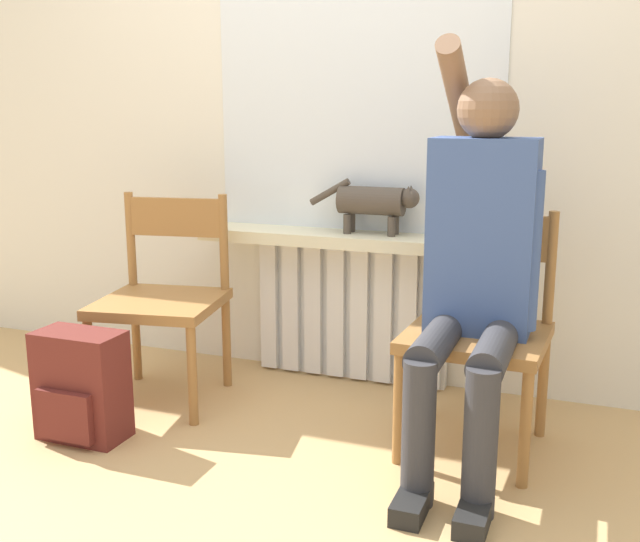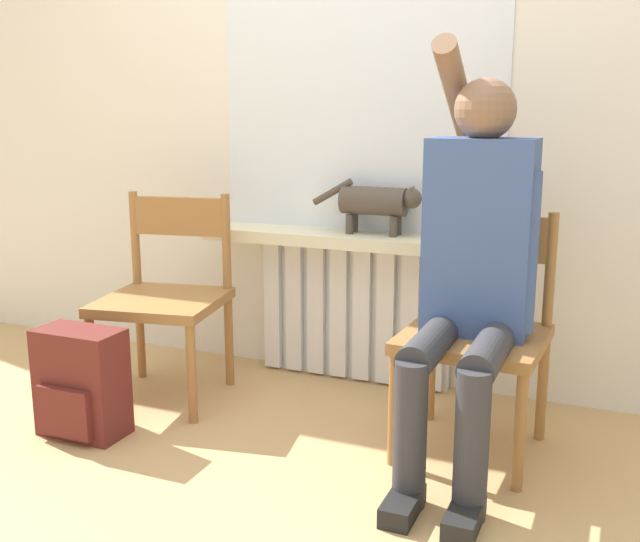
{
  "view_description": "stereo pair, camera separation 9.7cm",
  "coord_description": "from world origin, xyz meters",
  "px_view_note": "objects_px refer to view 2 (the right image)",
  "views": [
    {
      "loc": [
        0.99,
        -1.8,
        1.16
      ],
      "look_at": [
        0.0,
        0.79,
        0.55
      ],
      "focal_mm": 42.0,
      "sensor_mm": 36.0,
      "label": 1
    },
    {
      "loc": [
        1.08,
        -1.76,
        1.16
      ],
      "look_at": [
        0.0,
        0.79,
        0.55
      ],
      "focal_mm": 42.0,
      "sensor_mm": 36.0,
      "label": 2
    }
  ],
  "objects_px": {
    "chair_right": "(477,330)",
    "person": "(473,261)",
    "backpack": "(81,384)",
    "cat": "(377,202)",
    "chair_left": "(166,294)"
  },
  "relations": [
    {
      "from": "chair_right",
      "to": "person",
      "type": "bearing_deg",
      "value": -87.79
    },
    {
      "from": "cat",
      "to": "chair_left",
      "type": "bearing_deg",
      "value": -149.73
    },
    {
      "from": "chair_right",
      "to": "cat",
      "type": "height_order",
      "value": "cat"
    },
    {
      "from": "person",
      "to": "backpack",
      "type": "distance_m",
      "value": 1.45
    },
    {
      "from": "chair_right",
      "to": "person",
      "type": "xyz_separation_m",
      "value": [
        -0.0,
        -0.11,
        0.26
      ]
    },
    {
      "from": "person",
      "to": "cat",
      "type": "bearing_deg",
      "value": 133.12
    },
    {
      "from": "chair_right",
      "to": "cat",
      "type": "xyz_separation_m",
      "value": [
        -0.51,
        0.43,
        0.36
      ]
    },
    {
      "from": "chair_left",
      "to": "chair_right",
      "type": "distance_m",
      "value": 1.25
    },
    {
      "from": "person",
      "to": "cat",
      "type": "xyz_separation_m",
      "value": [
        -0.51,
        0.54,
        0.1
      ]
    },
    {
      "from": "person",
      "to": "chair_right",
      "type": "bearing_deg",
      "value": 89.57
    },
    {
      "from": "chair_left",
      "to": "cat",
      "type": "relative_size",
      "value": 1.74
    },
    {
      "from": "chair_left",
      "to": "chair_right",
      "type": "xyz_separation_m",
      "value": [
        1.25,
        0.0,
        0.0
      ]
    },
    {
      "from": "person",
      "to": "backpack",
      "type": "height_order",
      "value": "person"
    },
    {
      "from": "chair_right",
      "to": "backpack",
      "type": "height_order",
      "value": "chair_right"
    },
    {
      "from": "chair_right",
      "to": "person",
      "type": "distance_m",
      "value": 0.28
    }
  ]
}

